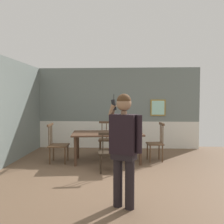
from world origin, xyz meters
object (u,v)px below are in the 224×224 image
Objects in this scene: chair_near_window at (106,139)px; person_figure at (124,143)px; chair_at_table_head at (57,144)px; chair_opposite_corner at (109,152)px; chair_by_doorway at (156,143)px; dining_table at (107,136)px.

chair_near_window is 0.56× the size of person_figure.
chair_at_table_head is at bearing -31.57° from person_figure.
chair_opposite_corner is at bearing -55.06° from person_figure.
chair_by_doorway is at bearing 149.21° from chair_near_window.
chair_at_table_head is at bearing -173.62° from dining_table.
person_figure reaches higher than dining_table.
chair_near_window is 3.61m from person_figure.
chair_by_doorway is 0.59× the size of person_figure.
chair_at_table_head reaches higher than chair_opposite_corner.
dining_table is at bearing 94.02° from chair_at_table_head.
chair_at_table_head is 1.56m from chair_opposite_corner.
dining_table is at bearing 90.17° from chair_opposite_corner.
dining_table is at bearing 88.98° from chair_by_doorway.
chair_near_window is 0.96× the size of chair_at_table_head.
chair_near_window is 1.77m from chair_opposite_corner.
dining_table is 1.11× the size of person_figure.
chair_near_window reaches higher than chair_opposite_corner.
chair_at_table_head is 0.58× the size of person_figure.
chair_near_window is at bearing -57.27° from person_figure.
chair_near_window is at bearing 90.09° from chair_opposite_corner.
chair_at_table_head is at bearing 38.18° from chair_near_window.
person_figure reaches higher than chair_near_window.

